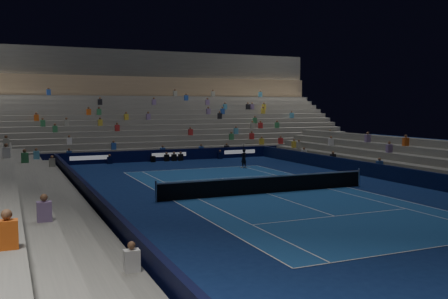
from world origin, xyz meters
TOP-DOWN VIEW (x-y plane):
  - ground at (0.00, 0.00)m, footprint 90.00×90.00m
  - court_surface at (0.00, 0.00)m, footprint 10.97×23.77m
  - sponsor_barrier_far at (0.00, 18.50)m, footprint 44.00×0.25m
  - sponsor_barrier_east at (9.70, 0.00)m, footprint 0.25×37.00m
  - sponsor_barrier_west at (-9.70, 0.00)m, footprint 0.25×37.00m
  - grandstand_main at (0.00, 27.90)m, footprint 44.00×15.20m
  - grandstand_east at (13.17, 0.00)m, footprint 5.00×37.00m
  - grandstand_west at (-13.17, 0.00)m, footprint 5.00×37.00m
  - tennis_net at (0.00, 0.00)m, footprint 12.90×0.10m
  - tennis_player at (3.83, 10.92)m, footprint 0.65×0.54m
  - broadcast_camera at (-1.60, 17.94)m, footprint 0.44×0.85m

SIDE VIEW (x-z plane):
  - ground at x=0.00m, z-range 0.00..0.00m
  - court_surface at x=0.00m, z-range 0.00..0.01m
  - broadcast_camera at x=-1.60m, z-range 0.01..0.53m
  - sponsor_barrier_far at x=0.00m, z-range 0.00..1.00m
  - sponsor_barrier_east at x=9.70m, z-range 0.00..1.00m
  - sponsor_barrier_west at x=-9.70m, z-range 0.00..1.00m
  - tennis_net at x=0.00m, z-range -0.05..1.05m
  - tennis_player at x=3.83m, z-range 0.00..1.53m
  - grandstand_east at x=13.17m, z-range -0.33..2.17m
  - grandstand_west at x=-13.17m, z-range -0.33..2.17m
  - grandstand_main at x=0.00m, z-range -2.22..8.98m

